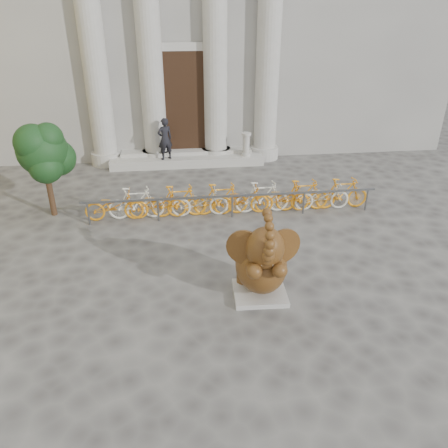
{
  "coord_description": "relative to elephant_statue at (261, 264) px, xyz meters",
  "views": [
    {
      "loc": [
        -0.52,
        -7.37,
        5.79
      ],
      "look_at": [
        0.57,
        1.79,
        1.1
      ],
      "focal_mm": 35.0,
      "sensor_mm": 36.0,
      "label": 1
    }
  ],
  "objects": [
    {
      "name": "tree",
      "position": [
        -5.42,
        4.81,
        1.15
      ],
      "size": [
        1.64,
        1.49,
        2.84
      ],
      "color": "#332114",
      "rests_on": "ground"
    },
    {
      "name": "ground",
      "position": [
        -1.2,
        -0.35,
        -0.83
      ],
      "size": [
        80.0,
        80.0,
        0.0
      ],
      "primitive_type": "plane",
      "color": "#474442",
      "rests_on": "ground"
    },
    {
      "name": "elephant_statue",
      "position": [
        0.0,
        0.0,
        0.0
      ],
      "size": [
        1.54,
        1.71,
        2.29
      ],
      "rotation": [
        0.0,
        0.0,
        -0.05
      ],
      "color": "#A8A59E",
      "rests_on": "ground"
    },
    {
      "name": "entrance_steps",
      "position": [
        -1.2,
        9.05,
        -0.65
      ],
      "size": [
        6.0,
        1.2,
        0.36
      ],
      "primitive_type": "cube",
      "color": "#A8A59E",
      "rests_on": "ground"
    },
    {
      "name": "balustrade_post",
      "position": [
        1.12,
        8.75,
        -0.05
      ],
      "size": [
        0.37,
        0.37,
        0.92
      ],
      "color": "#A8A59E",
      "rests_on": "entrance_steps"
    },
    {
      "name": "bike_rack",
      "position": [
        -0.09,
        4.26,
        -0.33
      ],
      "size": [
        8.79,
        0.53,
        1.0
      ],
      "color": "slate",
      "rests_on": "ground"
    },
    {
      "name": "pedestrian",
      "position": [
        -2.03,
        8.7,
        0.32
      ],
      "size": [
        0.68,
        0.58,
        1.59
      ],
      "primitive_type": "imported",
      "rotation": [
        0.0,
        0.0,
        3.55
      ],
      "color": "black",
      "rests_on": "entrance_steps"
    }
  ]
}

